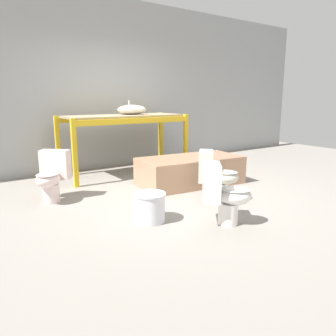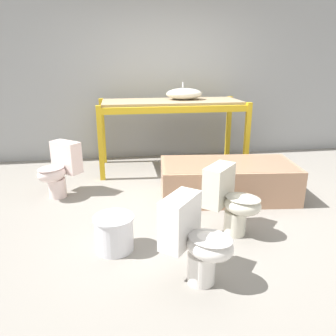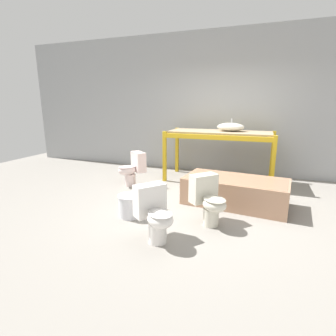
# 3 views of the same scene
# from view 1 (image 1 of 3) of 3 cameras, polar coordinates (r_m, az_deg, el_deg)

# --- Properties ---
(ground_plane) EXTENTS (12.00, 12.00, 0.00)m
(ground_plane) POSITION_cam_1_polar(r_m,az_deg,el_deg) (4.85, 0.90, -4.07)
(ground_plane) COLOR gray
(warehouse_wall_rear) EXTENTS (10.80, 0.08, 3.20)m
(warehouse_wall_rear) POSITION_cam_1_polar(r_m,az_deg,el_deg) (6.59, -10.76, 14.08)
(warehouse_wall_rear) COLOR #9EA0A3
(warehouse_wall_rear) RESTS_ON ground_plane
(shelving_rack) EXTENTS (2.20, 0.91, 1.06)m
(shelving_rack) POSITION_cam_1_polar(r_m,az_deg,el_deg) (5.92, -7.70, 7.82)
(shelving_rack) COLOR gold
(shelving_rack) RESTS_ON ground_plane
(sink_basin) EXTENTS (0.55, 0.39, 0.25)m
(sink_basin) POSITION_cam_1_polar(r_m,az_deg,el_deg) (6.06, -6.30, 10.08)
(sink_basin) COLOR silver
(sink_basin) RESTS_ON shelving_rack
(bathtub_main) EXTENTS (1.69, 0.95, 0.44)m
(bathtub_main) POSITION_cam_1_polar(r_m,az_deg,el_deg) (5.21, 3.91, -0.11)
(bathtub_main) COLOR tan
(bathtub_main) RESTS_ON ground_plane
(toilet_near) EXTENTS (0.59, 0.61, 0.67)m
(toilet_near) POSITION_cam_1_polar(r_m,az_deg,el_deg) (4.58, -19.57, -1.16)
(toilet_near) COLOR silver
(toilet_near) RESTS_ON ground_plane
(toilet_far) EXTENTS (0.61, 0.59, 0.67)m
(toilet_far) POSITION_cam_1_polar(r_m,az_deg,el_deg) (3.57, 9.63, -4.24)
(toilet_far) COLOR white
(toilet_far) RESTS_ON ground_plane
(toilet_extra) EXTENTS (0.61, 0.60, 0.67)m
(toilet_extra) POSITION_cam_1_polar(r_m,az_deg,el_deg) (4.38, 8.28, -1.15)
(toilet_extra) COLOR silver
(toilet_extra) RESTS_ON ground_plane
(bucket_white) EXTENTS (0.36, 0.36, 0.32)m
(bucket_white) POSITION_cam_1_polar(r_m,az_deg,el_deg) (3.66, -3.20, -6.74)
(bucket_white) COLOR silver
(bucket_white) RESTS_ON ground_plane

